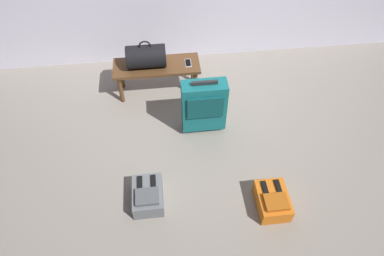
% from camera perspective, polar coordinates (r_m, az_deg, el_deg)
% --- Properties ---
extents(ground_plane, '(6.60, 6.60, 0.00)m').
position_cam_1_polar(ground_plane, '(3.72, 2.09, -2.77)').
color(ground_plane, gray).
extents(bench, '(1.00, 0.36, 0.41)m').
position_cam_1_polar(bench, '(4.08, -5.88, 9.72)').
color(bench, brown).
rests_on(bench, ground).
extents(duffel_bag_black, '(0.44, 0.26, 0.34)m').
position_cam_1_polar(duffel_bag_black, '(3.96, -7.65, 11.74)').
color(duffel_bag_black, black).
rests_on(duffel_bag_black, bench).
extents(cell_phone, '(0.07, 0.14, 0.01)m').
position_cam_1_polar(cell_phone, '(4.04, -0.66, 10.78)').
color(cell_phone, silver).
rests_on(cell_phone, bench).
extents(suitcase_upright_teal, '(0.47, 0.22, 0.69)m').
position_cam_1_polar(suitcase_upright_teal, '(3.61, 2.00, 3.75)').
color(suitcase_upright_teal, '#14666B').
rests_on(suitcase_upright_teal, ground).
extents(backpack_orange, '(0.28, 0.38, 0.21)m').
position_cam_1_polar(backpack_orange, '(3.33, 13.26, -11.71)').
color(backpack_orange, orange).
rests_on(backpack_orange, ground).
extents(backpack_grey, '(0.28, 0.38, 0.21)m').
position_cam_1_polar(backpack_grey, '(3.29, -7.36, -11.11)').
color(backpack_grey, slate).
rests_on(backpack_grey, ground).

